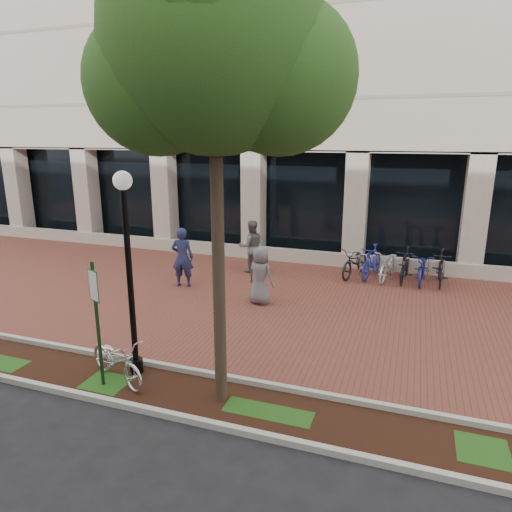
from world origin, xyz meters
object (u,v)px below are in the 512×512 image
(parking_sign, at_px, (96,309))
(bike_rack_cluster, at_px, (396,265))
(street_tree, at_px, (218,56))
(locked_bicycle, at_px, (117,360))
(pedestrian_right, at_px, (260,276))
(lamppost, at_px, (129,264))
(pedestrian_left, at_px, (182,257))
(pedestrian_mid, at_px, (251,246))

(parking_sign, xyz_separation_m, bike_rack_cluster, (5.08, 8.90, -1.06))
(street_tree, relative_size, locked_bicycle, 4.46)
(parking_sign, xyz_separation_m, pedestrian_right, (1.47, 5.31, -0.75))
(lamppost, height_order, pedestrian_left, lamppost)
(locked_bicycle, bearing_deg, pedestrian_left, 39.33)
(street_tree, xyz_separation_m, pedestrian_right, (-0.98, 4.94, -5.09))
(lamppost, height_order, locked_bicycle, lamppost)
(parking_sign, bearing_deg, pedestrian_mid, 113.98)
(locked_bicycle, height_order, pedestrian_mid, pedestrian_mid)
(locked_bicycle, relative_size, pedestrian_right, 1.05)
(lamppost, distance_m, pedestrian_left, 5.76)
(street_tree, xyz_separation_m, pedestrian_mid, (-2.30, 7.85, -5.00))
(parking_sign, distance_m, locked_bicycle, 1.18)
(lamppost, bearing_deg, street_tree, -7.90)
(pedestrian_right, bearing_deg, locked_bicycle, 91.47)
(lamppost, relative_size, locked_bicycle, 2.34)
(pedestrian_left, bearing_deg, parking_sign, 90.76)
(street_tree, bearing_deg, pedestrian_left, 124.43)
(locked_bicycle, xyz_separation_m, pedestrian_left, (-1.59, 5.73, 0.50))
(locked_bicycle, bearing_deg, parking_sign, 166.05)
(parking_sign, relative_size, lamppost, 0.61)
(pedestrian_left, xyz_separation_m, pedestrian_right, (2.86, -0.66, -0.12))
(pedestrian_right, bearing_deg, pedestrian_left, 2.58)
(street_tree, distance_m, pedestrian_right, 7.16)
(pedestrian_right, relative_size, bike_rack_cluster, 0.47)
(pedestrian_left, height_order, pedestrian_mid, pedestrian_left)
(pedestrian_left, relative_size, pedestrian_right, 1.15)
(pedestrian_mid, bearing_deg, lamppost, 60.84)
(parking_sign, bearing_deg, pedestrian_left, 128.16)
(pedestrian_right, xyz_separation_m, bike_rack_cluster, (3.61, 3.60, -0.30))
(pedestrian_right, bearing_deg, parking_sign, 90.18)
(street_tree, distance_m, bike_rack_cluster, 10.44)
(locked_bicycle, relative_size, pedestrian_mid, 0.95)
(parking_sign, height_order, pedestrian_left, parking_sign)
(parking_sign, bearing_deg, lamppost, 87.56)
(parking_sign, xyz_separation_m, lamppost, (0.34, 0.66, 0.74))
(lamppost, bearing_deg, pedestrian_left, 108.10)
(pedestrian_mid, relative_size, pedestrian_right, 1.11)
(street_tree, distance_m, pedestrian_left, 8.42)
(locked_bicycle, xyz_separation_m, pedestrian_right, (1.28, 5.06, 0.38))
(street_tree, bearing_deg, locked_bicycle, -176.98)
(pedestrian_left, distance_m, bike_rack_cluster, 7.12)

